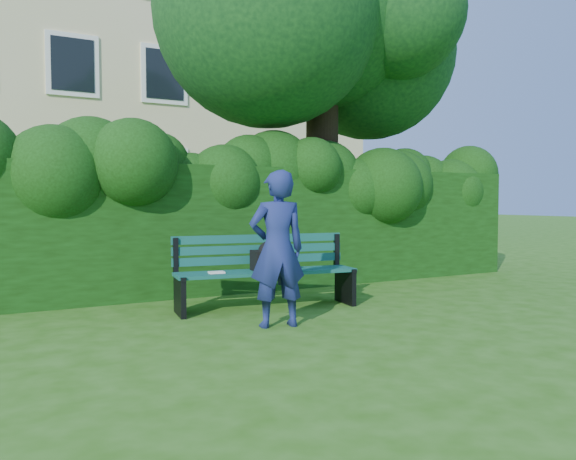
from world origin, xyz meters
TOP-DOWN VIEW (x-y plane):
  - ground at (0.00, 0.00)m, footprint 80.00×80.00m
  - apartment_building at (-0.00, 13.99)m, footprint 16.00×8.08m
  - hedge at (0.00, 2.20)m, footprint 10.00×1.00m
  - tree at (1.81, 2.92)m, footprint 5.84×4.37m
  - park_bench at (-0.27, 0.60)m, footprint 2.26×0.85m
  - man_reading at (-0.64, -0.35)m, footprint 0.65×0.49m

SIDE VIEW (x-z plane):
  - ground at x=0.00m, z-range 0.00..0.00m
  - park_bench at x=-0.27m, z-range 0.06..0.95m
  - man_reading at x=-0.64m, z-range 0.00..1.63m
  - hedge at x=0.00m, z-range 0.00..1.80m
  - tree at x=1.81m, z-range 1.19..7.73m
  - apartment_building at x=0.00m, z-range 0.00..12.00m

